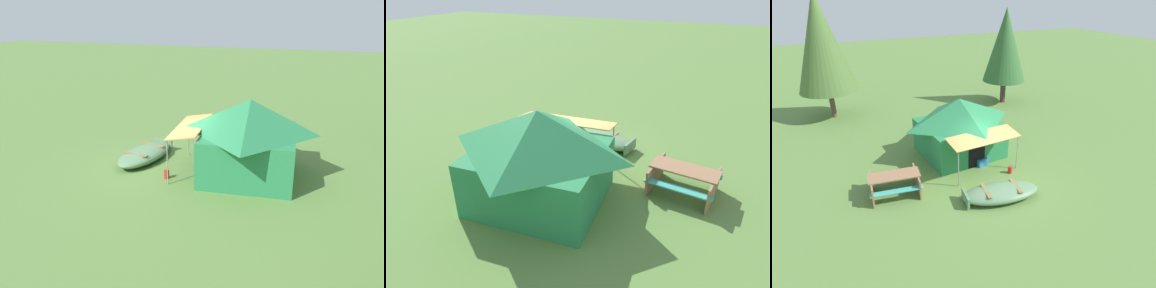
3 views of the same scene
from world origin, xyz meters
TOP-DOWN VIEW (x-y plane):
  - ground_plane at (0.00, 0.00)m, footprint 80.00×80.00m
  - beached_rowboat at (-0.48, -1.11)m, footprint 2.94×1.66m
  - canvas_cabin_tent at (-0.34, 2.64)m, footprint 3.70×4.22m
  - picnic_table at (-3.74, 0.75)m, footprint 1.95×1.64m
  - cooler_box at (0.05, 1.28)m, footprint 0.60×0.45m
  - fuel_can at (0.77, 0.22)m, footprint 0.24×0.24m

SIDE VIEW (x-z plane):
  - ground_plane at x=0.00m, z-range 0.00..0.00m
  - fuel_can at x=0.77m, z-range 0.00..0.28m
  - cooler_box at x=0.05m, z-range 0.00..0.32m
  - beached_rowboat at x=-0.48m, z-range 0.01..0.48m
  - picnic_table at x=-3.74m, z-range 0.10..0.87m
  - canvas_cabin_tent at x=-0.34m, z-range 0.05..2.59m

